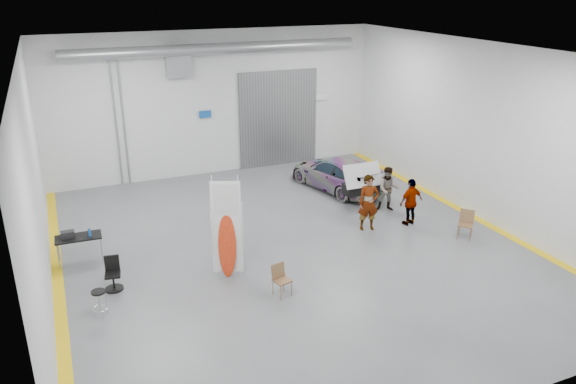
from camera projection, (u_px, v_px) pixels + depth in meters
name	position (u px, v px, depth m)	size (l,w,h in m)	color
ground	(291.00, 246.00, 17.63)	(16.00, 16.00, 0.00)	#585A5F
room_shell	(271.00, 104.00, 18.18)	(14.02, 16.18, 6.01)	silver
sedan_car	(336.00, 174.00, 22.27)	(1.78, 4.36, 1.27)	white
person_a	(369.00, 203.00, 18.52)	(0.69, 0.45, 1.90)	#875D4A
person_b	(388.00, 189.00, 20.11)	(0.80, 0.61, 1.63)	teal
person_c	(411.00, 202.00, 18.93)	(0.96, 0.39, 1.65)	brown
surfboard_display	(230.00, 236.00, 15.50)	(0.80, 0.45, 3.00)	white
folding_chair_near	(282.00, 286.00, 14.82)	(0.50, 0.52, 0.87)	brown
folding_chair_far	(465.00, 230.00, 18.08)	(0.61, 0.70, 0.93)	brown
shop_stool	(100.00, 304.00, 13.86)	(0.37, 0.37, 0.72)	black
work_table	(76.00, 237.00, 16.37)	(1.32, 0.69, 1.06)	gray
office_chair	(113.00, 275.00, 15.08)	(0.49, 0.50, 0.93)	black
trunk_lid	(362.00, 172.00, 20.38)	(1.48, 0.90, 0.04)	silver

